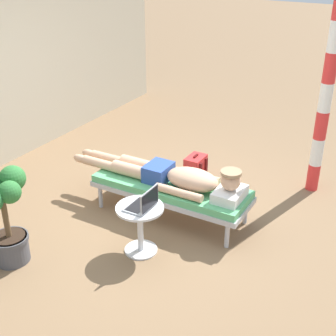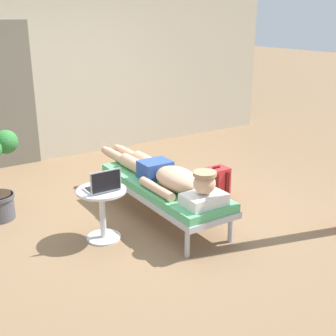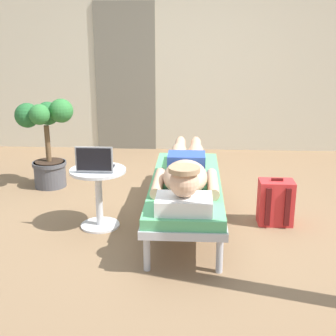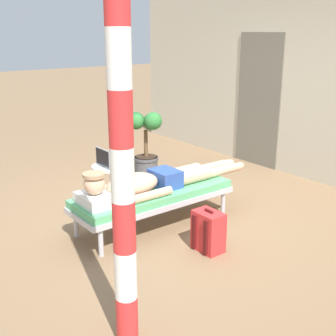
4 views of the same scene
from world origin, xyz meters
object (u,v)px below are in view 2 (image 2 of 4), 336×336
side_table (102,205)px  laptop (103,185)px  lounge_chair (163,188)px  backpack (215,184)px  person_reclining (165,174)px

side_table → laptop: laptop is taller
lounge_chair → side_table: size_ratio=3.48×
side_table → laptop: (0.00, -0.05, 0.23)m
lounge_chair → side_table: 0.75m
side_table → backpack: bearing=5.7°
person_reclining → backpack: 0.86m
lounge_chair → side_table: (-0.75, -0.07, 0.01)m
person_reclining → side_table: person_reclining is taller
lounge_chair → person_reclining: 0.18m
laptop → backpack: (1.54, 0.20, -0.39)m
person_reclining → laptop: laptop is taller
lounge_chair → side_table: side_table is taller
side_table → person_reclining: bearing=2.3°
laptop → person_reclining: bearing=6.2°
lounge_chair → person_reclining: person_reclining is taller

